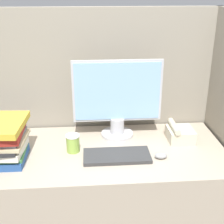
% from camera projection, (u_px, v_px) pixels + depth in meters
% --- Properties ---
extents(cubicle_panel_rear, '(1.80, 0.04, 1.49)m').
position_uv_depth(cubicle_panel_rear, '(102.00, 121.00, 2.13)').
color(cubicle_panel_rear, gray).
rests_on(cubicle_panel_rear, ground_plane).
extents(desk, '(1.40, 0.67, 0.73)m').
position_uv_depth(desk, '(105.00, 202.00, 1.94)').
color(desk, tan).
rests_on(desk, ground_plane).
extents(monitor, '(0.54, 0.20, 0.48)m').
position_uv_depth(monitor, '(117.00, 101.00, 1.88)').
color(monitor, '#B7B7BC').
rests_on(monitor, desk).
extents(keyboard, '(0.37, 0.17, 0.02)m').
position_uv_depth(keyboard, '(117.00, 156.00, 1.72)').
color(keyboard, '#333333').
rests_on(keyboard, desk).
extents(mouse, '(0.07, 0.05, 0.03)m').
position_uv_depth(mouse, '(161.00, 156.00, 1.71)').
color(mouse, gray).
rests_on(mouse, desk).
extents(coffee_cup, '(0.08, 0.08, 0.10)m').
position_uv_depth(coffee_cup, '(73.00, 143.00, 1.76)').
color(coffee_cup, '#8CB247').
rests_on(coffee_cup, desk).
extents(book_stack, '(0.25, 0.31, 0.23)m').
position_uv_depth(book_stack, '(3.00, 140.00, 1.65)').
color(book_stack, '#264C8C').
rests_on(book_stack, desk).
extents(desk_telephone, '(0.15, 0.18, 0.11)m').
position_uv_depth(desk_telephone, '(180.00, 134.00, 1.89)').
color(desk_telephone, beige).
rests_on(desk_telephone, desk).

